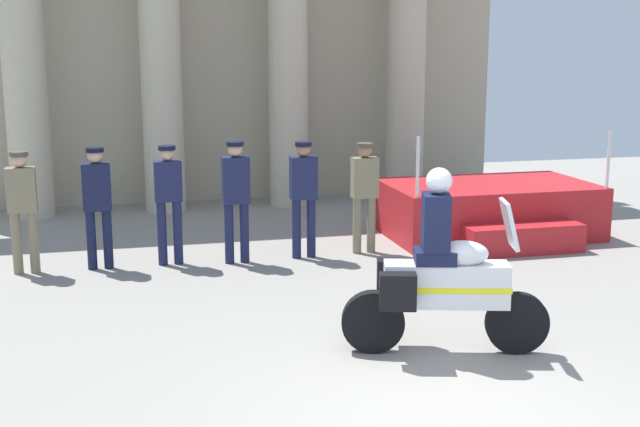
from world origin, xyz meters
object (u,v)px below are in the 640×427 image
object	(u,v)px
reviewing_stand	(490,211)
motorcycle_with_rider	(439,277)
officer_in_row_1	(97,198)
officer_in_row_3	(236,192)
officer_in_row_4	(304,190)
officer_in_row_5	(365,189)
officer_in_row_0	(22,202)
officer_in_row_2	(169,195)

from	to	relation	value
reviewing_stand	motorcycle_with_rider	world-z (taller)	motorcycle_with_rider
officer_in_row_1	officer_in_row_3	size ratio (longest dim) A/B	0.98
officer_in_row_3	officer_in_row_4	distance (m)	1.00
reviewing_stand	officer_in_row_5	distance (m)	2.45
officer_in_row_3	motorcycle_with_rider	bearing A→B (deg)	110.47
officer_in_row_4	officer_in_row_5	distance (m)	0.94
officer_in_row_1	officer_in_row_5	size ratio (longest dim) A/B	1.03
motorcycle_with_rider	officer_in_row_0	bearing A→B (deg)	151.94
reviewing_stand	officer_in_row_2	xyz separation A→B (m)	(-5.18, -0.54, 0.59)
officer_in_row_1	motorcycle_with_rider	size ratio (longest dim) A/B	0.83
reviewing_stand	officer_in_row_0	bearing A→B (deg)	-175.73
officer_in_row_2	reviewing_stand	bearing A→B (deg)	-173.50
officer_in_row_5	motorcycle_with_rider	world-z (taller)	motorcycle_with_rider
officer_in_row_2	officer_in_row_3	size ratio (longest dim) A/B	0.97
officer_in_row_3	officer_in_row_5	xyz separation A→B (m)	(1.93, 0.12, -0.05)
officer_in_row_4	officer_in_row_5	bearing A→B (deg)	-175.67
officer_in_row_0	officer_in_row_2	size ratio (longest dim) A/B	0.99
officer_in_row_0	officer_in_row_3	world-z (taller)	officer_in_row_3
officer_in_row_0	officer_in_row_2	xyz separation A→B (m)	(1.94, -0.01, 0.02)
officer_in_row_1	officer_in_row_3	bearing A→B (deg)	176.17
officer_in_row_3	officer_in_row_5	size ratio (longest dim) A/B	1.05
officer_in_row_4	officer_in_row_5	xyz separation A→B (m)	(0.94, 0.06, -0.03)
officer_in_row_5	officer_in_row_1	bearing A→B (deg)	0.16
reviewing_stand	officer_in_row_3	xyz separation A→B (m)	(-4.25, -0.69, 0.61)
officer_in_row_3	officer_in_row_5	world-z (taller)	officer_in_row_3
officer_in_row_5	motorcycle_with_rider	size ratio (longest dim) A/B	0.81
reviewing_stand	officer_in_row_1	bearing A→B (deg)	-174.98
officer_in_row_3	motorcycle_with_rider	size ratio (longest dim) A/B	0.85
officer_in_row_3	officer_in_row_5	bearing A→B (deg)	-175.93
officer_in_row_4	motorcycle_with_rider	size ratio (longest dim) A/B	0.83
officer_in_row_1	officer_in_row_2	bearing A→B (deg)	-179.46
officer_in_row_2	officer_in_row_3	xyz separation A→B (m)	(0.93, -0.15, 0.02)
officer_in_row_2	officer_in_row_4	xyz separation A→B (m)	(1.92, -0.09, 0.00)
officer_in_row_1	officer_in_row_2	xyz separation A→B (m)	(0.97, -0.00, 0.00)
officer_in_row_1	officer_in_row_4	xyz separation A→B (m)	(2.89, -0.09, 0.01)
officer_in_row_3	officer_in_row_4	size ratio (longest dim) A/B	1.02
officer_in_row_1	officer_in_row_2	size ratio (longest dim) A/B	1.00
officer_in_row_1	officer_in_row_5	bearing A→B (deg)	-179.84
reviewing_stand	officer_in_row_2	distance (m)	5.24
officer_in_row_3	officer_in_row_4	xyz separation A→B (m)	(0.99, 0.06, -0.02)
officer_in_row_2	officer_in_row_5	xyz separation A→B (m)	(2.86, -0.03, -0.03)
officer_in_row_1	reviewing_stand	bearing A→B (deg)	-174.43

